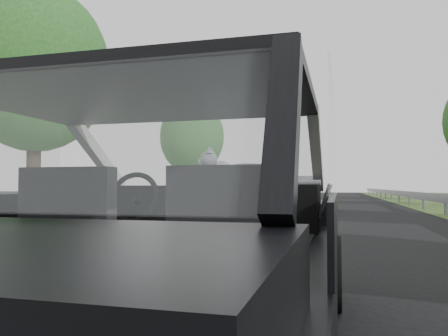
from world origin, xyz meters
The scene contains 9 objects.
subject_car centered at (0.00, 0.00, 0.72)m, with size 1.80×4.00×1.45m, color black.
dashboard centered at (0.00, 0.62, 0.85)m, with size 1.58×0.45×0.30m, color black.
driver_seat centered at (-0.40, -0.29, 0.88)m, with size 0.50×0.72×0.42m, color black.
passenger_seat centered at (0.40, -0.29, 0.88)m, with size 0.50×0.72×0.42m, color black.
steering_wheel centered at (-0.40, 0.33, 0.92)m, with size 0.36×0.36×0.04m, color black.
cat centered at (0.31, 0.62, 1.09)m, with size 0.60×0.19×0.27m, color gray.
other_car centered at (-0.78, 16.47, 0.72)m, with size 1.73×4.38×1.44m, color #A3A8AF.
tree_5 centered at (-10.49, 12.06, 4.30)m, with size 5.68×5.68×8.60m, color #1E5316, non-canonical shape.
tree_6 centered at (-9.13, 26.82, 3.44)m, with size 4.55×4.55×6.89m, color #1E5316, non-canonical shape.
Camera 1 is at (0.92, -2.31, 0.99)m, focal length 35.00 mm.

